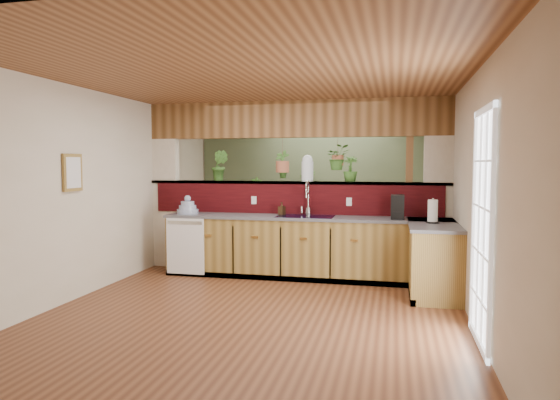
% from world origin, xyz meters
% --- Properties ---
extents(ground, '(4.60, 7.00, 0.01)m').
position_xyz_m(ground, '(0.00, 0.00, 0.00)').
color(ground, brown).
rests_on(ground, ground).
extents(ceiling, '(4.60, 7.00, 0.01)m').
position_xyz_m(ceiling, '(0.00, 0.00, 2.60)').
color(ceiling, brown).
rests_on(ceiling, ground).
extents(wall_back, '(4.60, 0.02, 2.60)m').
position_xyz_m(wall_back, '(0.00, 3.50, 1.30)').
color(wall_back, beige).
rests_on(wall_back, ground).
extents(wall_front, '(4.60, 0.02, 2.60)m').
position_xyz_m(wall_front, '(0.00, -3.50, 1.30)').
color(wall_front, beige).
rests_on(wall_front, ground).
extents(wall_left, '(0.02, 7.00, 2.60)m').
position_xyz_m(wall_left, '(-2.30, 0.00, 1.30)').
color(wall_left, beige).
rests_on(wall_left, ground).
extents(wall_right, '(0.02, 7.00, 2.60)m').
position_xyz_m(wall_right, '(2.30, 0.00, 1.30)').
color(wall_right, beige).
rests_on(wall_right, ground).
extents(pass_through_partition, '(4.60, 0.21, 2.60)m').
position_xyz_m(pass_through_partition, '(0.03, 1.35, 1.19)').
color(pass_through_partition, beige).
rests_on(pass_through_partition, ground).
extents(pass_through_ledge, '(4.60, 0.21, 0.04)m').
position_xyz_m(pass_through_ledge, '(0.00, 1.35, 1.37)').
color(pass_through_ledge, brown).
rests_on(pass_through_ledge, ground).
extents(header_beam, '(4.60, 0.15, 0.55)m').
position_xyz_m(header_beam, '(0.00, 1.35, 2.33)').
color(header_beam, brown).
rests_on(header_beam, ground).
extents(sage_backwall, '(4.55, 0.02, 2.55)m').
position_xyz_m(sage_backwall, '(0.00, 3.48, 1.30)').
color(sage_backwall, '#526142').
rests_on(sage_backwall, ground).
extents(countertop, '(4.14, 1.52, 0.90)m').
position_xyz_m(countertop, '(0.84, 0.87, 0.45)').
color(countertop, olive).
rests_on(countertop, ground).
extents(dishwasher, '(0.58, 0.03, 0.82)m').
position_xyz_m(dishwasher, '(-1.48, 0.66, 0.46)').
color(dishwasher, white).
rests_on(dishwasher, ground).
extents(navy_sink, '(0.82, 0.50, 0.18)m').
position_xyz_m(navy_sink, '(0.25, 0.98, 0.82)').
color(navy_sink, black).
rests_on(navy_sink, countertop).
extents(french_door, '(0.06, 1.02, 2.16)m').
position_xyz_m(french_door, '(2.27, -1.30, 1.05)').
color(french_door, white).
rests_on(french_door, ground).
extents(framed_print, '(0.04, 0.35, 0.45)m').
position_xyz_m(framed_print, '(-2.27, -0.80, 1.55)').
color(framed_print, olive).
rests_on(framed_print, wall_left).
extents(faucet, '(0.23, 0.23, 0.52)m').
position_xyz_m(faucet, '(0.25, 1.13, 1.18)').
color(faucet, '#B7B7B2').
rests_on(faucet, countertop).
extents(dish_stack, '(0.32, 0.32, 0.28)m').
position_xyz_m(dish_stack, '(-1.55, 0.94, 0.99)').
color(dish_stack, '#909ABA').
rests_on(dish_stack, countertop).
extents(soap_dispenser, '(0.11, 0.11, 0.19)m').
position_xyz_m(soap_dispenser, '(-0.13, 1.11, 0.99)').
color(soap_dispenser, '#3C2815').
rests_on(soap_dispenser, countertop).
extents(coffee_maker, '(0.18, 0.30, 0.33)m').
position_xyz_m(coffee_maker, '(1.54, 0.92, 1.05)').
color(coffee_maker, black).
rests_on(coffee_maker, countertop).
extents(paper_towel, '(0.15, 0.15, 0.32)m').
position_xyz_m(paper_towel, '(1.98, 0.52, 1.05)').
color(paper_towel, black).
rests_on(paper_towel, countertop).
extents(glass_jar, '(0.18, 0.18, 0.40)m').
position_xyz_m(glass_jar, '(0.21, 1.35, 1.59)').
color(glass_jar, silver).
rests_on(glass_jar, pass_through_ledge).
extents(ledge_plant_left, '(0.28, 0.23, 0.48)m').
position_xyz_m(ledge_plant_left, '(-1.18, 1.35, 1.63)').
color(ledge_plant_left, '#335F21').
rests_on(ledge_plant_left, pass_through_ledge).
extents(ledge_plant_right, '(0.22, 0.22, 0.38)m').
position_xyz_m(ledge_plant_right, '(0.86, 1.35, 1.58)').
color(ledge_plant_right, '#335F21').
rests_on(ledge_plant_right, pass_through_ledge).
extents(hanging_plant_a, '(0.26, 0.21, 0.56)m').
position_xyz_m(hanging_plant_a, '(-0.17, 1.35, 1.79)').
color(hanging_plant_a, brown).
rests_on(hanging_plant_a, header_beam).
extents(hanging_plant_b, '(0.40, 0.37, 0.49)m').
position_xyz_m(hanging_plant_b, '(0.67, 1.35, 1.91)').
color(hanging_plant_b, brown).
rests_on(hanging_plant_b, header_beam).
extents(shelving_console, '(1.56, 0.54, 1.02)m').
position_xyz_m(shelving_console, '(-0.57, 3.25, 0.50)').
color(shelving_console, black).
rests_on(shelving_console, ground).
extents(shelf_plant_a, '(0.22, 0.16, 0.39)m').
position_xyz_m(shelf_plant_a, '(-1.12, 3.25, 1.21)').
color(shelf_plant_a, '#335F21').
rests_on(shelf_plant_a, shelving_console).
extents(shelf_plant_b, '(0.35, 0.35, 0.53)m').
position_xyz_m(shelf_plant_b, '(-0.12, 3.25, 1.28)').
color(shelf_plant_b, '#335F21').
rests_on(shelf_plant_b, shelving_console).
extents(floor_plant, '(0.82, 0.76, 0.76)m').
position_xyz_m(floor_plant, '(1.04, 2.21, 0.38)').
color(floor_plant, '#335F21').
rests_on(floor_plant, ground).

